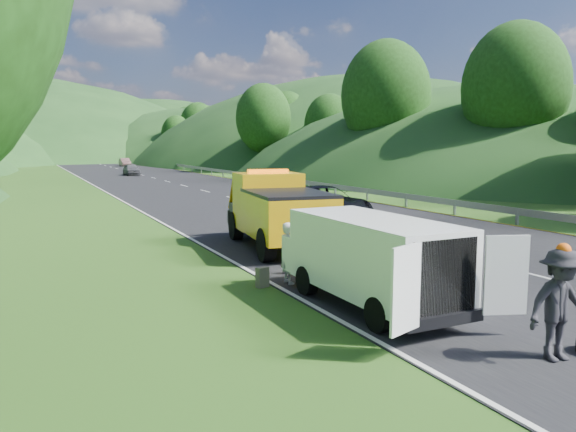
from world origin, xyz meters
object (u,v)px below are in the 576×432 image
tow_truck (277,210)px  suitcase (262,277)px  worker (556,361)px  passing_suv (323,220)px  woman (289,284)px  white_van (369,256)px  child (306,275)px

tow_truck → suitcase: size_ratio=12.60×
worker → passing_suv: (4.92, 16.87, 0.00)m
woman → suitcase: size_ratio=3.08×
tow_truck → woman: 5.24m
white_van → child: (0.13, 3.27, -1.14)m
white_van → worker: 4.33m
tow_truck → child: bearing=-95.6°
suitcase → woman: bearing=1.9°
white_van → woman: bearing=105.7°
tow_truck → worker: bearing=-82.4°
worker → tow_truck: bearing=96.5°
white_van → passing_suv: size_ratio=0.98×
worker → suitcase: size_ratio=3.68×
passing_suv → suitcase: bearing=-129.4°
tow_truck → child: size_ratio=7.04×
child → white_van: bearing=-73.3°
woman → child: size_ratio=1.72×
worker → passing_suv: size_ratio=0.33×
tow_truck → suitcase: (-2.59, -4.76, -1.06)m
woman → worker: (1.80, -6.63, 0.00)m
tow_truck → white_van: 7.41m
white_van → suitcase: (-1.49, 2.57, -0.88)m
woman → worker: worker is taller
white_van → worker: white_van is taller
tow_truck → suitcase: tow_truck is taller
white_van → woman: (-0.73, 2.59, -1.14)m
white_van → child: size_ratio=6.12×
white_van → suitcase: size_ratio=10.95×
white_van → worker: (1.07, -4.04, -1.14)m
tow_truck → white_van: size_ratio=1.15×
woman → suitcase: bearing=91.1°
white_van → passing_suv: bearing=64.9°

